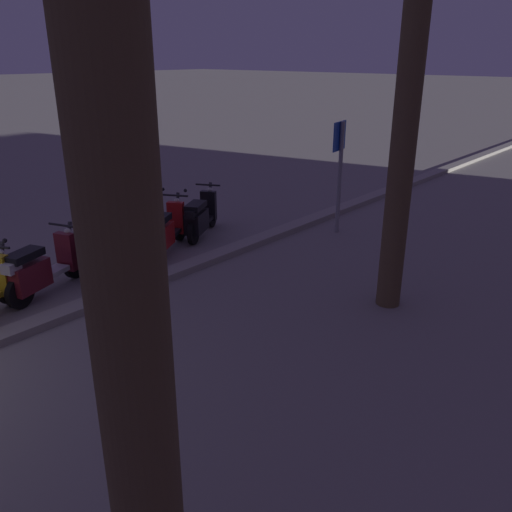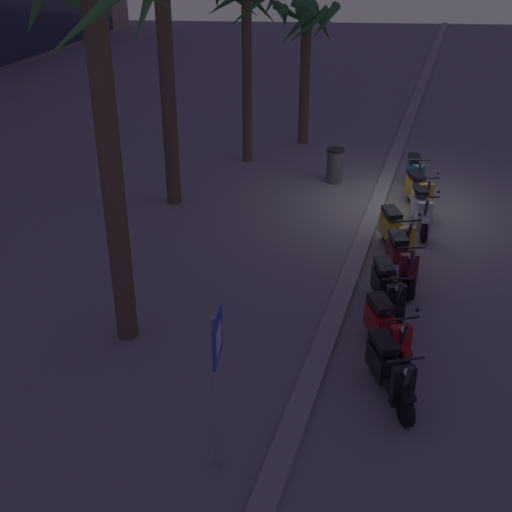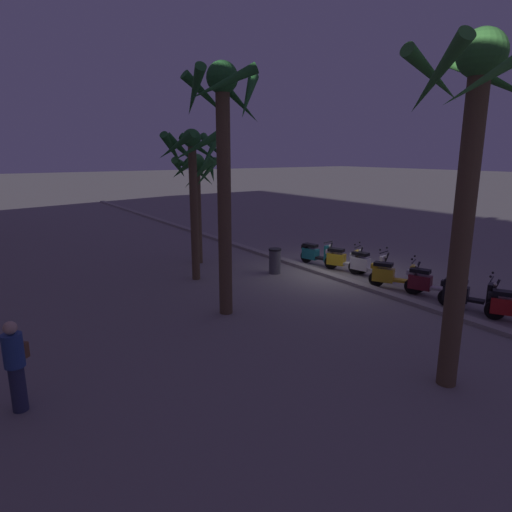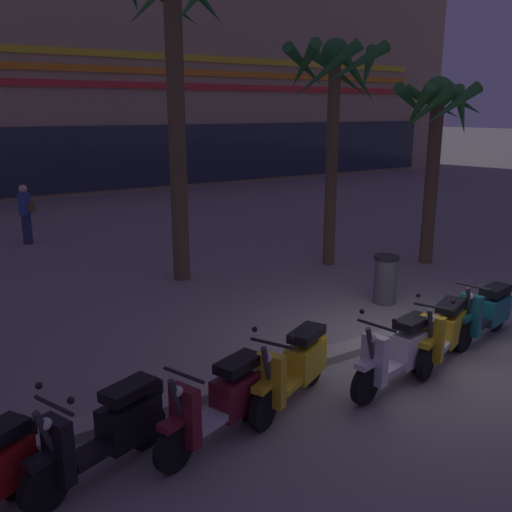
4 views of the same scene
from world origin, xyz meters
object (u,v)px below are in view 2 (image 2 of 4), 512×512
object	(u,v)px
scooter_red_mid_front	(386,328)
scooter_black_lead_nearest	(387,289)
scooter_yellow_gap_after_mid	(418,191)
scooter_white_mid_centre	(421,208)
palm_tree_near_sign	(306,34)
scooter_teal_second_in_line	(415,173)
litter_bin	(335,165)
scooter_maroon_far_back	(400,259)
crossing_sign	(216,377)
palm_tree_by_mall_entrance	(248,17)
scooter_black_tail_end	(388,369)
palm_tree_mid_walkway	(100,67)
scooter_yellow_last_in_row	(395,232)
palm_tree_far_corner	(162,3)

from	to	relation	value
scooter_red_mid_front	scooter_black_lead_nearest	distance (m)	1.33
scooter_yellow_gap_after_mid	scooter_red_mid_front	bearing A→B (deg)	-179.72
scooter_white_mid_centre	scooter_yellow_gap_after_mid	world-z (taller)	same
scooter_white_mid_centre	scooter_red_mid_front	bearing A→B (deg)	178.66
palm_tree_near_sign	scooter_teal_second_in_line	bearing A→B (deg)	-128.15
palm_tree_near_sign	litter_bin	world-z (taller)	palm_tree_near_sign
scooter_maroon_far_back	crossing_sign	distance (m)	6.29
scooter_black_lead_nearest	crossing_sign	distance (m)	5.06
palm_tree_near_sign	scooter_white_mid_centre	bearing A→B (deg)	-142.32
palm_tree_by_mall_entrance	scooter_black_tail_end	bearing A→B (deg)	-150.94
scooter_teal_second_in_line	palm_tree_by_mall_entrance	size ratio (longest dim) A/B	0.34
scooter_teal_second_in_line	palm_tree_by_mall_entrance	bearing A→B (deg)	80.37
scooter_black_lead_nearest	litter_bin	size ratio (longest dim) A/B	1.80
palm_tree_mid_walkway	palm_tree_near_sign	size ratio (longest dim) A/B	1.46
scooter_maroon_far_back	palm_tree_mid_walkway	bearing A→B (deg)	128.29
scooter_red_mid_front	scooter_yellow_gap_after_mid	xyz separation A→B (m)	(6.38, 0.03, 0.00)
scooter_black_lead_nearest	scooter_black_tail_end	bearing A→B (deg)	-172.00
scooter_yellow_last_in_row	palm_tree_near_sign	size ratio (longest dim) A/B	0.39
scooter_red_mid_front	scooter_maroon_far_back	size ratio (longest dim) A/B	0.93
palm_tree_far_corner	palm_tree_near_sign	size ratio (longest dim) A/B	1.51
scooter_yellow_last_in_row	scooter_yellow_gap_after_mid	size ratio (longest dim) A/B	1.03
scooter_white_mid_centre	crossing_sign	size ratio (longest dim) A/B	0.75
scooter_teal_second_in_line	crossing_sign	xyz separation A→B (m)	(-11.03, 1.56, 1.06)
scooter_black_tail_end	scooter_red_mid_front	distance (m)	1.12
scooter_red_mid_front	palm_tree_near_sign	world-z (taller)	palm_tree_near_sign
scooter_yellow_last_in_row	palm_tree_by_mall_entrance	world-z (taller)	palm_tree_by_mall_entrance
palm_tree_mid_walkway	scooter_yellow_last_in_row	bearing A→B (deg)	-41.43
scooter_black_tail_end	litter_bin	size ratio (longest dim) A/B	1.65
crossing_sign	litter_bin	xyz separation A→B (m)	(10.92, 0.58, -1.02)
scooter_red_mid_front	palm_tree_near_sign	size ratio (longest dim) A/B	0.36
scooter_yellow_last_in_row	litter_bin	size ratio (longest dim) A/B	1.80
palm_tree_by_mall_entrance	scooter_teal_second_in_line	bearing A→B (deg)	-99.63
scooter_white_mid_centre	scooter_maroon_far_back	bearing A→B (deg)	176.42
palm_tree_near_sign	litter_bin	distance (m)	4.53
scooter_red_mid_front	scooter_yellow_last_in_row	bearing A→B (deg)	4.40
palm_tree_far_corner	scooter_teal_second_in_line	bearing A→B (deg)	-64.80
scooter_red_mid_front	palm_tree_far_corner	distance (m)	8.96
scooter_yellow_last_in_row	crossing_sign	bearing A→B (deg)	168.19
scooter_black_lead_nearest	crossing_sign	size ratio (longest dim) A/B	0.71
scooter_black_tail_end	scooter_teal_second_in_line	xyz separation A→B (m)	(8.79, 0.42, -0.00)
palm_tree_far_corner	scooter_yellow_last_in_row	bearing A→B (deg)	-101.15
palm_tree_mid_walkway	scooter_black_tail_end	bearing A→B (deg)	-93.20
scooter_black_lead_nearest	litter_bin	xyz separation A→B (m)	(6.25, 2.23, 0.03)
crossing_sign	palm_tree_by_mall_entrance	size ratio (longest dim) A/B	0.46
palm_tree_mid_walkway	litter_bin	xyz separation A→B (m)	(8.42, -2.04, -4.22)
scooter_yellow_last_in_row	palm_tree_mid_walkway	bearing A→B (deg)	138.57
scooter_yellow_last_in_row	crossing_sign	size ratio (longest dim) A/B	0.71
scooter_maroon_far_back	crossing_sign	bearing A→B (deg)	163.62
scooter_black_tail_end	scooter_white_mid_centre	bearing A→B (deg)	0.58
scooter_yellow_gap_after_mid	palm_tree_far_corner	bearing A→B (deg)	103.34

